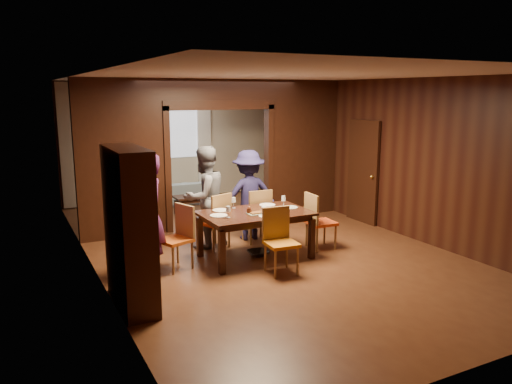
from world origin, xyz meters
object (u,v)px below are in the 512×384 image
chair_right (321,221)px  sofa (179,193)px  person_navy (249,195)px  chair_near (281,242)px  person_purple (149,215)px  coffee_table (193,205)px  chair_far_r (256,215)px  chair_left (175,238)px  chair_far_l (214,220)px  person_grey (205,197)px  hutch (129,228)px  dining_table (255,235)px

chair_right → sofa: bearing=17.1°
person_navy → chair_near: size_ratio=1.68×
chair_right → chair_near: (-1.21, -0.74, 0.00)m
person_purple → sofa: size_ratio=0.97×
sofa → coffee_table: sofa is taller
chair_far_r → chair_near: same height
chair_left → chair_far_l: size_ratio=1.00×
person_grey → chair_right: (1.74, -0.99, -0.39)m
hutch → coffee_table: bearing=61.2°
coffee_table → hutch: hutch is taller
person_navy → chair_far_l: person_navy is taller
chair_far_l → chair_near: size_ratio=1.00×
coffee_table → hutch: (-2.34, -4.26, 0.80)m
dining_table → chair_right: chair_right is taller
person_purple → sofa: (1.88, 4.37, -0.63)m
sofa → chair_near: size_ratio=1.89×
chair_near → person_navy: bearing=83.2°
chair_left → chair_near: size_ratio=1.00×
coffee_table → chair_far_l: chair_far_l is taller
coffee_table → chair_left: chair_left is taller
dining_table → coffee_table: bearing=87.8°
chair_near → dining_table: bearing=95.6°
person_purple → chair_near: person_purple is taller
sofa → chair_near: bearing=89.9°
sofa → coffee_table: 1.09m
person_grey → chair_near: (0.52, -1.73, -0.39)m
sofa → chair_far_r: chair_far_r is taller
dining_table → person_purple: bearing=178.6°
person_purple → coffee_table: bearing=148.3°
coffee_table → dining_table: bearing=-92.2°
dining_table → coffee_table: size_ratio=2.16×
person_purple → dining_table: size_ratio=1.03×
person_purple → hutch: bearing=-29.9°
person_purple → coffee_table: 3.82m
coffee_table → chair_near: (-0.11, -4.13, 0.28)m
chair_right → chair_far_r: bearing=47.3°
person_grey → person_purple: bearing=16.5°
sofa → coffee_table: (-0.05, -1.09, -0.07)m
hutch → person_navy: bearing=37.0°
person_grey → dining_table: size_ratio=1.01×
sofa → chair_right: 4.61m
dining_table → chair_right: bearing=-3.2°
sofa → chair_left: 4.59m
chair_far_l → sofa: bearing=-118.2°
person_purple → chair_far_l: 1.56m
chair_far_r → sofa: bearing=-83.7°
person_grey → sofa: person_grey is taller
chair_far_l → hutch: size_ratio=0.48×
person_purple → hutch: (-0.51, -0.98, 0.11)m
sofa → chair_far_r: (0.24, -3.62, 0.22)m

